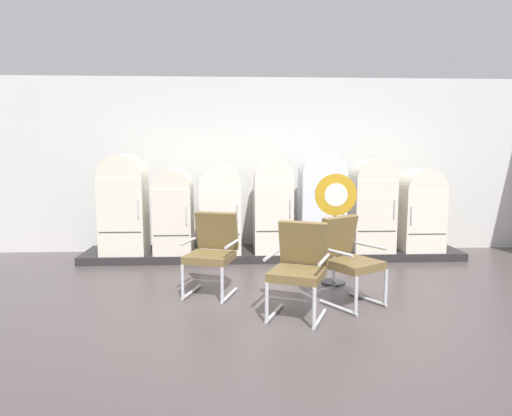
{
  "coord_description": "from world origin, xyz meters",
  "views": [
    {
      "loc": [
        -0.64,
        -4.43,
        1.76
      ],
      "look_at": [
        -0.3,
        2.75,
        0.87
      ],
      "focal_mm": 31.82,
      "sensor_mm": 36.0,
      "label": 1
    }
  ],
  "objects": [
    {
      "name": "refrigerator_0",
      "position": [
        -2.42,
        2.88,
        0.97
      ],
      "size": [
        0.71,
        0.61,
        1.6
      ],
      "color": "silver",
      "rests_on": "display_plinth"
    },
    {
      "name": "refrigerator_1",
      "position": [
        -1.63,
        2.89,
        0.85
      ],
      "size": [
        0.6,
        0.62,
        1.36
      ],
      "color": "silver",
      "rests_on": "display_plinth"
    },
    {
      "name": "armchair_right",
      "position": [
        0.67,
        0.67,
        0.57
      ],
      "size": [
        0.8,
        0.83,
        1.01
      ],
      "color": "silver",
      "rests_on": "ground"
    },
    {
      "name": "display_plinth",
      "position": [
        0.0,
        3.02,
        0.06
      ],
      "size": [
        6.25,
        0.95,
        0.13
      ],
      "primitive_type": "cube",
      "color": "#292727",
      "rests_on": "ground"
    },
    {
      "name": "sign_stand",
      "position": [
        0.68,
        1.43,
        0.79
      ],
      "size": [
        0.55,
        0.32,
        1.48
      ],
      "color": "#2D2D30",
      "rests_on": "ground"
    },
    {
      "name": "refrigerator_4",
      "position": [
        0.78,
        2.89,
        1.0
      ],
      "size": [
        0.72,
        0.62,
        1.65
      ],
      "color": "white",
      "rests_on": "display_plinth"
    },
    {
      "name": "refrigerator_2",
      "position": [
        -0.87,
        2.93,
        0.88
      ],
      "size": [
        0.66,
        0.72,
        1.43
      ],
      "color": "silver",
      "rests_on": "display_plinth"
    },
    {
      "name": "back_wall",
      "position": [
        0.0,
        3.66,
        1.54
      ],
      "size": [
        11.76,
        0.12,
        3.05
      ],
      "color": "silver",
      "rests_on": "ground"
    },
    {
      "name": "armchair_center",
      "position": [
        0.05,
        0.29,
        0.57
      ],
      "size": [
        0.75,
        0.79,
        1.01
      ],
      "color": "silver",
      "rests_on": "ground"
    },
    {
      "name": "armchair_left",
      "position": [
        -0.92,
        1.11,
        0.57
      ],
      "size": [
        0.72,
        0.77,
        1.01
      ],
      "color": "silver",
      "rests_on": "ground"
    },
    {
      "name": "refrigerator_6",
      "position": [
        2.44,
        2.92,
        0.84
      ],
      "size": [
        0.66,
        0.7,
        1.36
      ],
      "color": "silver",
      "rests_on": "display_plinth"
    },
    {
      "name": "refrigerator_5",
      "position": [
        1.62,
        2.92,
        0.93
      ],
      "size": [
        0.66,
        0.69,
        1.52
      ],
      "color": "silver",
      "rests_on": "display_plinth"
    },
    {
      "name": "refrigerator_3",
      "position": [
        -0.02,
        2.93,
        0.94
      ],
      "size": [
        0.61,
        0.7,
        1.54
      ],
      "color": "silver",
      "rests_on": "display_plinth"
    },
    {
      "name": "ground",
      "position": [
        0.0,
        0.0,
        -0.03
      ],
      "size": [
        12.0,
        10.0,
        0.05
      ],
      "primitive_type": "cube",
      "color": "#4C4343"
    }
  ]
}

